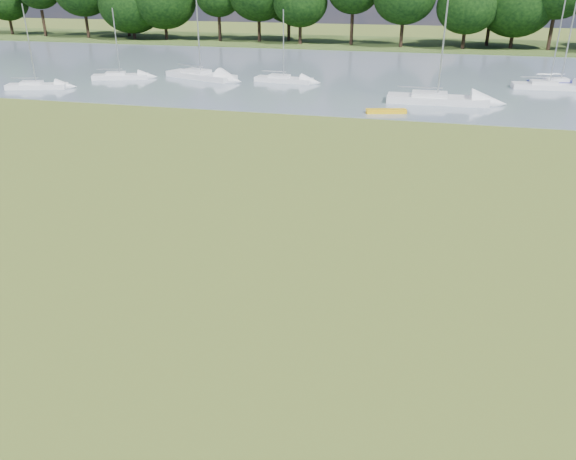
% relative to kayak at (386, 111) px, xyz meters
% --- Properties ---
extents(ground, '(220.00, 220.00, 0.00)m').
position_rel_kayak_xyz_m(ground, '(0.32, -24.00, -0.20)').
color(ground, olive).
extents(river, '(220.00, 40.00, 0.10)m').
position_rel_kayak_xyz_m(river, '(0.32, 18.00, -0.20)').
color(river, slate).
rests_on(river, ground).
extents(far_bank, '(220.00, 20.00, 0.40)m').
position_rel_kayak_xyz_m(far_bank, '(0.32, 48.00, -0.20)').
color(far_bank, '#4C6626').
rests_on(far_bank, ground).
extents(kayak, '(3.10, 1.46, 0.30)m').
position_rel_kayak_xyz_m(kayak, '(0.00, 0.00, 0.00)').
color(kayak, yellow).
rests_on(kayak, river).
extents(sailboat_0, '(5.79, 2.17, 6.65)m').
position_rel_kayak_xyz_m(sailboat_0, '(-11.05, 11.34, 0.25)').
color(sailboat_0, white).
rests_on(sailboat_0, river).
extents(sailboat_1, '(8.11, 4.84, 9.37)m').
position_rel_kayak_xyz_m(sailboat_1, '(-19.75, 11.44, 0.33)').
color(sailboat_1, white).
rests_on(sailboat_1, river).
extents(sailboat_2, '(6.54, 2.16, 8.13)m').
position_rel_kayak_xyz_m(sailboat_2, '(13.54, 13.77, 0.28)').
color(sailboat_2, white).
rests_on(sailboat_2, river).
extents(sailboat_3, '(8.07, 2.36, 10.24)m').
position_rel_kayak_xyz_m(sailboat_3, '(3.60, 4.79, 0.35)').
color(sailboat_3, white).
rests_on(sailboat_3, river).
extents(sailboat_5, '(5.94, 2.85, 7.82)m').
position_rel_kayak_xyz_m(sailboat_5, '(14.73, 15.11, 0.34)').
color(sailboat_5, navy).
rests_on(sailboat_5, river).
extents(sailboat_6, '(5.51, 3.14, 7.29)m').
position_rel_kayak_xyz_m(sailboat_6, '(-32.20, 2.33, 0.26)').
color(sailboat_6, white).
rests_on(sailboat_6, river).
extents(sailboat_8, '(5.62, 3.42, 6.68)m').
position_rel_kayak_xyz_m(sailboat_8, '(-27.47, 9.05, 0.26)').
color(sailboat_8, white).
rests_on(sailboat_8, river).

